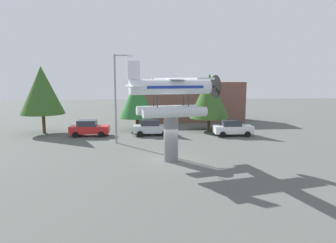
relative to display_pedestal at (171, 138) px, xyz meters
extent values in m
plane|color=#515651|center=(0.00, 0.00, -1.74)|extent=(140.00, 140.00, 0.00)
cylinder|color=slate|center=(0.00, 0.00, 0.00)|extent=(1.10, 1.10, 3.47)
cylinder|color=silver|center=(0.24, -0.97, 2.09)|extent=(4.83, 1.83, 0.70)
cylinder|color=#333338|center=(1.28, -0.20, 2.89)|extent=(0.12, 0.12, 0.90)
cylinder|color=#333338|center=(-1.05, -0.77, 2.89)|extent=(0.12, 0.12, 0.90)
cylinder|color=silver|center=(-0.24, 0.97, 2.09)|extent=(4.83, 1.83, 0.70)
cylinder|color=#333338|center=(1.05, 0.77, 2.89)|extent=(0.12, 0.12, 0.90)
cylinder|color=#333338|center=(-1.28, 0.20, 2.89)|extent=(0.12, 0.12, 0.90)
cylinder|color=silver|center=(0.00, 0.00, 3.89)|extent=(6.28, 2.55, 1.10)
cube|color=#193399|center=(0.19, 0.05, 3.89)|extent=(4.49, 2.14, 0.20)
cone|color=#262628|center=(3.16, 0.78, 3.89)|extent=(0.89, 1.02, 0.88)
cylinder|color=black|center=(3.54, 0.87, 3.89)|extent=(0.47, 1.76, 1.80)
cube|color=silver|center=(0.39, 0.10, 4.50)|extent=(3.56, 10.36, 0.12)
cube|color=silver|center=(-2.72, -0.67, 3.99)|extent=(1.35, 2.89, 0.10)
cube|color=silver|center=(-2.72, -0.67, 5.09)|extent=(0.90, 0.33, 1.30)
cube|color=red|center=(-8.05, 10.60, -1.02)|extent=(4.20, 1.70, 0.80)
cube|color=#2D333D|center=(-8.30, 10.60, -0.30)|extent=(2.00, 1.56, 0.64)
cylinder|color=black|center=(-6.70, 9.70, -1.42)|extent=(0.64, 0.22, 0.64)
cylinder|color=black|center=(-6.70, 11.50, -1.42)|extent=(0.64, 0.22, 0.64)
cylinder|color=black|center=(-9.40, 9.70, -1.42)|extent=(0.64, 0.22, 0.64)
cylinder|color=black|center=(-9.40, 11.50, -1.42)|extent=(0.64, 0.22, 0.64)
cube|color=silver|center=(-1.18, 10.57, -1.02)|extent=(4.20, 1.70, 0.80)
cube|color=#2D333D|center=(-1.43, 10.57, -0.30)|extent=(2.00, 1.56, 0.64)
cylinder|color=black|center=(0.17, 9.67, -1.42)|extent=(0.64, 0.22, 0.64)
cylinder|color=black|center=(0.17, 11.47, -1.42)|extent=(0.64, 0.22, 0.64)
cylinder|color=black|center=(-2.53, 9.67, -1.42)|extent=(0.64, 0.22, 0.64)
cylinder|color=black|center=(-2.53, 11.47, -1.42)|extent=(0.64, 0.22, 0.64)
cube|color=white|center=(7.65, 9.55, -1.02)|extent=(4.20, 1.70, 0.80)
cube|color=#2D333D|center=(7.40, 9.55, -0.30)|extent=(2.00, 1.56, 0.64)
cylinder|color=black|center=(9.00, 8.65, -1.42)|extent=(0.64, 0.22, 0.64)
cylinder|color=black|center=(9.00, 10.45, -1.42)|extent=(0.64, 0.22, 0.64)
cylinder|color=black|center=(6.30, 8.65, -1.42)|extent=(0.64, 0.22, 0.64)
cylinder|color=black|center=(6.30, 10.45, -1.42)|extent=(0.64, 0.22, 0.64)
cylinder|color=gray|center=(-4.78, 6.70, 2.52)|extent=(0.18, 0.18, 8.51)
cylinder|color=gray|center=(-3.98, 6.70, 6.67)|extent=(1.60, 0.12, 0.12)
cube|color=silver|center=(-3.28, 6.70, 6.62)|extent=(0.50, 0.28, 0.20)
cube|color=brown|center=(4.59, 22.00, 1.15)|extent=(15.60, 5.07, 5.77)
cylinder|color=brown|center=(-13.61, 12.73, -0.62)|extent=(0.36, 0.36, 2.23)
cone|color=#335B23|center=(-13.61, 12.73, 3.20)|extent=(4.88, 4.88, 5.42)
cylinder|color=brown|center=(-2.96, 13.95, -0.96)|extent=(0.36, 0.36, 1.55)
cone|color=#287033|center=(-2.96, 13.95, 2.16)|extent=(4.22, 4.22, 4.68)
cylinder|color=brown|center=(5.68, 13.04, -0.96)|extent=(0.36, 0.36, 1.56)
cone|color=#335B23|center=(5.68, 13.04, 2.44)|extent=(4.72, 4.72, 5.24)
camera|label=1|loc=(-1.86, -22.19, 4.48)|focal=31.97mm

